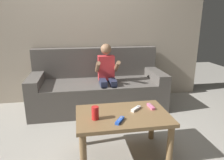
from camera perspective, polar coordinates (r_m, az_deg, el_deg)
ground_plane at (r=2.26m, az=-6.21°, el=-19.44°), size 8.28×8.28×0.00m
wall_back at (r=3.43m, az=-8.69°, el=14.96°), size 4.14×0.05×2.50m
couch at (r=3.22m, az=-3.90°, el=-2.19°), size 1.98×0.80×0.89m
person_seated_on_couch at (r=2.98m, az=-1.37°, el=1.66°), size 0.33×0.41×0.99m
coffee_table at (r=2.05m, az=2.96°, el=-11.19°), size 0.89×0.57×0.45m
game_remote_blue_near_edge at (r=1.87m, az=2.16°, el=-11.09°), size 0.11×0.14×0.03m
game_remote_white_center at (r=2.11m, az=6.66°, el=-7.88°), size 0.13×0.12×0.03m
game_remote_pink_far_corner at (r=2.18m, az=10.67°, el=-7.18°), size 0.04×0.14×0.03m
soda_can at (r=1.89m, az=-4.66°, el=-9.06°), size 0.07×0.07×0.12m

